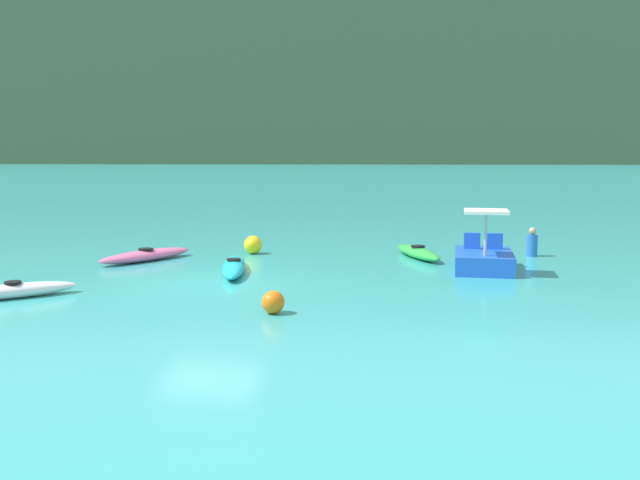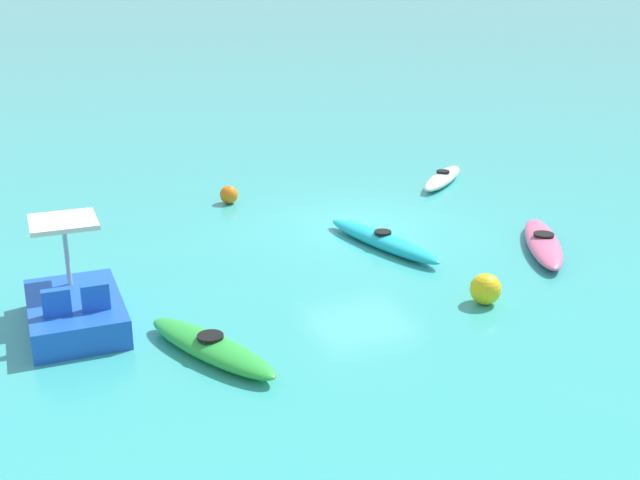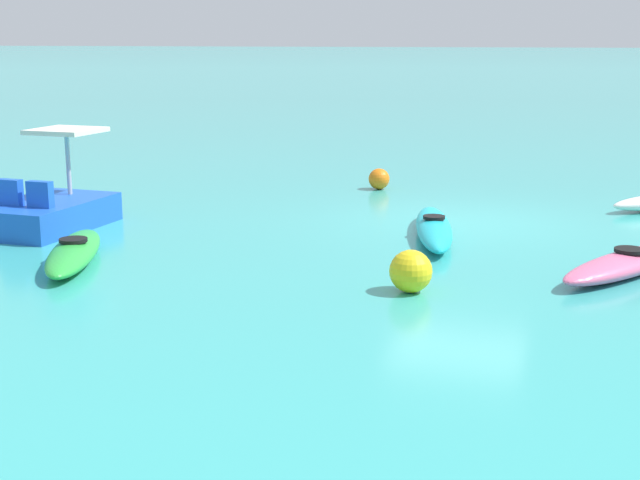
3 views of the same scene
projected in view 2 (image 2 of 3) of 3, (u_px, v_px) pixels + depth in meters
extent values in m
plane|color=#38ADA8|center=(362.00, 226.00, 18.32)|extent=(600.00, 600.00, 0.00)
ellipsoid|color=pink|center=(543.00, 243.00, 16.78)|extent=(2.16, 3.04, 0.32)
cylinder|color=black|center=(544.00, 235.00, 16.72)|extent=(0.58, 0.58, 0.05)
ellipsoid|color=#19B7C6|center=(383.00, 240.00, 16.92)|extent=(1.35, 3.45, 0.32)
cylinder|color=black|center=(383.00, 232.00, 16.86)|extent=(0.44, 0.44, 0.05)
ellipsoid|color=green|center=(211.00, 347.00, 12.29)|extent=(1.74, 2.88, 0.32)
cylinder|color=black|center=(210.00, 336.00, 12.22)|extent=(0.54, 0.54, 0.05)
ellipsoid|color=white|center=(443.00, 178.00, 21.70)|extent=(2.40, 2.18, 0.32)
cylinder|color=black|center=(443.00, 172.00, 21.64)|extent=(0.50, 0.50, 0.05)
cube|color=blue|center=(76.00, 313.00, 13.26)|extent=(1.57, 2.44, 0.50)
cube|color=blue|center=(56.00, 302.00, 12.51)|extent=(0.44, 0.17, 0.44)
cube|color=blue|center=(95.00, 297.00, 12.72)|extent=(0.44, 0.17, 0.44)
cylinder|color=#B2B2B7|center=(67.00, 254.00, 13.60)|extent=(0.08, 0.08, 1.10)
cube|color=silver|center=(63.00, 222.00, 13.40)|extent=(1.13, 1.13, 0.08)
sphere|color=yellow|center=(486.00, 289.00, 14.13)|extent=(0.56, 0.56, 0.56)
sphere|color=orange|center=(229.00, 195.00, 19.94)|extent=(0.46, 0.46, 0.46)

